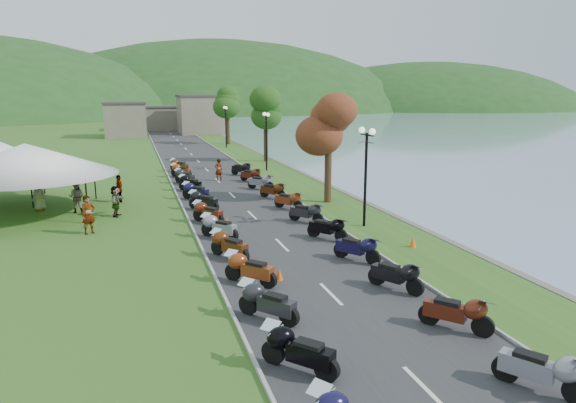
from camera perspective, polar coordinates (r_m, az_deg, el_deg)
road at (r=46.29m, az=-9.03°, el=3.51°), size 7.00×120.00×0.02m
hills_backdrop at (r=205.57m, az=-15.38°, el=9.77°), size 360.00×120.00×76.00m
far_building at (r=90.57m, az=-14.40°, el=9.00°), size 18.00×16.00×5.00m
moto_row_left at (r=22.87m, az=-6.97°, el=-3.85°), size 2.60×48.51×1.10m
moto_row_right at (r=27.07m, az=2.03°, el=-1.25°), size 2.60×35.19×1.10m
vendor_tent_main at (r=32.37m, az=-26.90°, el=2.26°), size 6.53×6.53×4.00m
tree_lakeside at (r=31.76m, az=4.53°, el=6.81°), size 2.81×2.81×7.79m
pedestrian_a at (r=26.94m, az=-21.15°, el=-3.36°), size 0.86×0.81×1.91m
pedestrian_b at (r=31.85m, az=-22.29°, el=-1.15°), size 0.99×0.71×1.84m
traffic_cone_near at (r=19.01m, az=-0.98°, el=-8.09°), size 0.30×0.30×0.47m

